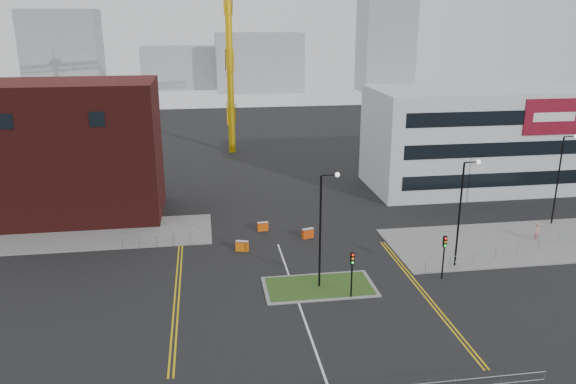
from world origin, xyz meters
name	(u,v)px	position (x,y,z in m)	size (l,w,h in m)	color
ground	(314,347)	(0.00, 0.00, 0.00)	(200.00, 200.00, 0.00)	black
pavement_left	(63,236)	(-20.00, 22.00, 0.06)	(28.00, 8.00, 0.12)	slate
pavement_right	(517,242)	(22.00, 14.00, 0.06)	(24.00, 10.00, 0.12)	slate
island_kerb	(319,287)	(2.00, 8.00, 0.04)	(8.60, 4.60, 0.08)	slate
grass_island	(319,287)	(2.00, 8.00, 0.06)	(8.00, 4.00, 0.12)	#254617
brick_building	(38,153)	(-22.97, 28.00, 6.85)	(24.20, 10.07, 14.24)	#421310
office_block	(474,138)	(26.01, 31.97, 6.00)	(25.00, 12.20, 12.00)	silver
streetlamp_island	(323,222)	(2.22, 8.00, 5.41)	(1.46, 0.36, 9.18)	black
streetlamp_right_near	(463,205)	(14.22, 10.00, 5.41)	(1.46, 0.36, 9.18)	black
streetlamp_right_far	(561,173)	(28.22, 18.00, 5.41)	(1.46, 0.36, 9.18)	black
traffic_light_island	(352,266)	(4.00, 5.98, 2.57)	(0.28, 0.33, 3.65)	black
traffic_light_right	(444,249)	(12.00, 7.98, 2.57)	(0.28, 0.33, 3.65)	black
railing_left	(156,240)	(-11.00, 18.00, 0.74)	(6.05, 0.05, 1.10)	gray
railing_right	(518,246)	(20.50, 11.50, 0.78)	(19.05, 5.05, 1.10)	gray
centre_line	(308,330)	(0.00, 2.00, 0.01)	(0.15, 30.00, 0.01)	silver
yellow_left_a	(176,285)	(-9.00, 10.00, 0.01)	(0.12, 24.00, 0.01)	gold
yellow_left_b	(180,285)	(-8.70, 10.00, 0.01)	(0.12, 24.00, 0.01)	gold
yellow_right_a	(421,292)	(9.50, 6.00, 0.01)	(0.12, 20.00, 0.01)	gold
yellow_right_b	(425,292)	(9.80, 6.00, 0.01)	(0.12, 20.00, 0.01)	gold
skyline_a	(63,55)	(-40.00, 120.00, 11.00)	(18.00, 12.00, 22.00)	gray
skyline_b	(259,62)	(10.00, 130.00, 8.00)	(24.00, 12.00, 16.00)	gray
skyline_c	(386,40)	(45.00, 125.00, 14.00)	(14.00, 12.00, 28.00)	gray
skyline_d	(195,67)	(-8.00, 140.00, 6.00)	(30.00, 12.00, 12.00)	gray
pedestrian	(537,232)	(23.93, 14.10, 0.92)	(0.67, 0.44, 1.84)	tan
barrier_left	(242,246)	(-3.37, 16.00, 0.52)	(1.19, 0.72, 0.95)	orange
barrier_mid	(308,233)	(3.00, 18.12, 0.51)	(1.19, 0.72, 0.95)	#E4460C
barrier_right	(263,226)	(-1.00, 20.66, 0.48)	(1.09, 0.49, 0.88)	#E0520C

